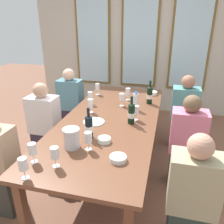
# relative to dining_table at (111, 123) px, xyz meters

# --- Properties ---
(ground_plane) EXTENTS (12.00, 12.00, 0.00)m
(ground_plane) POSITION_rel_dining_table_xyz_m (0.00, 0.00, -0.68)
(ground_plane) COLOR brown
(back_wall_with_windows) EXTENTS (4.29, 0.10, 2.90)m
(back_wall_with_windows) POSITION_rel_dining_table_xyz_m (0.00, 2.27, 0.77)
(back_wall_with_windows) COLOR #BFB5A5
(back_wall_with_windows) RESTS_ON ground
(dining_table) EXTENTS (1.09, 2.58, 0.74)m
(dining_table) POSITION_rel_dining_table_xyz_m (0.00, 0.00, 0.00)
(dining_table) COLOR brown
(dining_table) RESTS_ON ground
(white_plate_0) EXTENTS (0.24, 0.24, 0.01)m
(white_plate_0) POSITION_rel_dining_table_xyz_m (-0.16, -0.16, 0.07)
(white_plate_0) COLOR white
(white_plate_0) RESTS_ON dining_table
(metal_pitcher) EXTENTS (0.16, 0.16, 0.19)m
(metal_pitcher) POSITION_rel_dining_table_xyz_m (-0.18, -0.73, 0.16)
(metal_pitcher) COLOR silver
(metal_pitcher) RESTS_ON dining_table
(wine_bottle_0) EXTENTS (0.08, 0.08, 0.31)m
(wine_bottle_0) POSITION_rel_dining_table_xyz_m (-0.09, -0.51, 0.18)
(wine_bottle_0) COLOR black
(wine_bottle_0) RESTS_ON dining_table
(wine_bottle_1) EXTENTS (0.08, 0.08, 0.32)m
(wine_bottle_1) POSITION_rel_dining_table_xyz_m (0.39, 0.61, 0.18)
(wine_bottle_1) COLOR black
(wine_bottle_1) RESTS_ON dining_table
(wine_bottle_2) EXTENTS (0.08, 0.08, 0.32)m
(wine_bottle_2) POSITION_rel_dining_table_xyz_m (0.26, -0.08, 0.18)
(wine_bottle_2) COLOR black
(wine_bottle_2) RESTS_ON dining_table
(tasting_bowl_0) EXTENTS (0.13, 0.13, 0.05)m
(tasting_bowl_0) POSITION_rel_dining_table_xyz_m (0.08, -0.56, 0.08)
(tasting_bowl_0) COLOR white
(tasting_bowl_0) RESTS_ON dining_table
(tasting_bowl_1) EXTENTS (0.14, 0.14, 0.04)m
(tasting_bowl_1) POSITION_rel_dining_table_xyz_m (0.28, -0.83, 0.08)
(tasting_bowl_1) COLOR white
(tasting_bowl_1) RESTS_ON dining_table
(tasting_bowl_2) EXTENTS (0.15, 0.15, 0.05)m
(tasting_bowl_2) POSITION_rel_dining_table_xyz_m (0.40, 1.01, 0.08)
(tasting_bowl_2) COLOR white
(tasting_bowl_2) RESTS_ON dining_table
(water_bottle) EXTENTS (0.06, 0.06, 0.24)m
(water_bottle) POSITION_rel_dining_table_xyz_m (0.24, 0.33, 0.17)
(water_bottle) COLOR white
(water_bottle) RESTS_ON dining_table
(wine_glass_0) EXTENTS (0.07, 0.07, 0.17)m
(wine_glass_0) POSITION_rel_dining_table_xyz_m (-0.19, -1.03, 0.18)
(wine_glass_0) COLOR white
(wine_glass_0) RESTS_ON dining_table
(wine_glass_1) EXTENTS (0.07, 0.07, 0.17)m
(wine_glass_1) POSITION_rel_dining_table_xyz_m (0.08, 0.68, 0.18)
(wine_glass_1) COLOR white
(wine_glass_1) RESTS_ON dining_table
(wine_glass_2) EXTENTS (0.07, 0.07, 0.17)m
(wine_glass_2) POSITION_rel_dining_table_xyz_m (-0.02, -0.72, 0.18)
(wine_glass_2) COLOR white
(wine_glass_2) RESTS_ON dining_table
(wine_glass_3) EXTENTS (0.07, 0.07, 0.17)m
(wine_glass_3) POSITION_rel_dining_table_xyz_m (-0.39, 0.38, 0.18)
(wine_glass_3) COLOR white
(wine_glass_3) RESTS_ON dining_table
(wine_glass_4) EXTENTS (0.07, 0.07, 0.17)m
(wine_glass_4) POSITION_rel_dining_table_xyz_m (-0.42, 0.80, 0.18)
(wine_glass_4) COLOR white
(wine_glass_4) RESTS_ON dining_table
(wine_glass_5) EXTENTS (0.07, 0.07, 0.17)m
(wine_glass_5) POSITION_rel_dining_table_xyz_m (0.04, 0.42, 0.18)
(wine_glass_5) COLOR white
(wine_glass_5) RESTS_ON dining_table
(wine_glass_6) EXTENTS (0.07, 0.07, 0.17)m
(wine_glass_6) POSITION_rel_dining_table_xyz_m (-0.34, -1.22, 0.18)
(wine_glass_6) COLOR white
(wine_glass_6) RESTS_ON dining_table
(wine_glass_7) EXTENTS (0.07, 0.07, 0.17)m
(wine_glass_7) POSITION_rel_dining_table_xyz_m (0.30, 0.02, 0.18)
(wine_glass_7) COLOR white
(wine_glass_7) RESTS_ON dining_table
(wine_glass_8) EXTENTS (0.07, 0.07, 0.17)m
(wine_glass_8) POSITION_rel_dining_table_xyz_m (-0.39, -1.02, 0.18)
(wine_glass_8) COLOR white
(wine_glass_8) RESTS_ON dining_table
(wine_glass_9) EXTENTS (0.07, 0.07, 0.17)m
(wine_glass_9) POSITION_rel_dining_table_xyz_m (-0.29, 0.10, 0.18)
(wine_glass_9) COLOR white
(wine_glass_9) RESTS_ON dining_table
(seated_person_0) EXTENTS (0.38, 0.24, 1.11)m
(seated_person_0) POSITION_rel_dining_table_xyz_m (-0.89, -0.01, -0.15)
(seated_person_0) COLOR #312A39
(seated_person_0) RESTS_ON ground
(seated_person_1) EXTENTS (0.38, 0.24, 1.11)m
(seated_person_1) POSITION_rel_dining_table_xyz_m (0.89, -0.03, -0.15)
(seated_person_1) COLOR #22283F
(seated_person_1) RESTS_ON ground
(seated_person_2) EXTENTS (0.38, 0.24, 1.11)m
(seated_person_2) POSITION_rel_dining_table_xyz_m (-0.89, 0.83, -0.15)
(seated_person_2) COLOR #2A2232
(seated_person_2) RESTS_ON ground
(seated_person_3) EXTENTS (0.38, 0.24, 1.11)m
(seated_person_3) POSITION_rel_dining_table_xyz_m (0.89, 0.85, -0.15)
(seated_person_3) COLOR #23373E
(seated_person_3) RESTS_ON ground
(seated_person_5) EXTENTS (0.38, 0.24, 1.11)m
(seated_person_5) POSITION_rel_dining_table_xyz_m (0.89, -0.91, -0.15)
(seated_person_5) COLOR #2B3934
(seated_person_5) RESTS_ON ground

